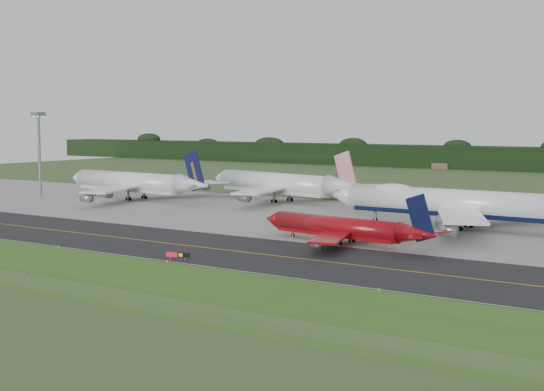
% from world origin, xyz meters
% --- Properties ---
extents(ground, '(600.00, 600.00, 0.00)m').
position_xyz_m(ground, '(0.00, 0.00, 0.00)').
color(ground, '#2F431F').
rests_on(ground, ground).
extents(grass_verge, '(400.00, 30.00, 0.01)m').
position_xyz_m(grass_verge, '(0.00, -35.00, 0.01)').
color(grass_verge, '#355A1A').
rests_on(grass_verge, ground).
extents(taxiway, '(400.00, 32.00, 0.02)m').
position_xyz_m(taxiway, '(0.00, -4.00, 0.01)').
color(taxiway, black).
rests_on(taxiway, ground).
extents(apron, '(400.00, 78.00, 0.01)m').
position_xyz_m(apron, '(0.00, 51.00, 0.01)').
color(apron, gray).
rests_on(apron, ground).
extents(taxiway_centreline, '(400.00, 0.40, 0.00)m').
position_xyz_m(taxiway_centreline, '(0.00, -4.00, 0.03)').
color(taxiway_centreline, '#C59112').
rests_on(taxiway_centreline, taxiway).
extents(taxiway_edge_line, '(400.00, 0.25, 0.00)m').
position_xyz_m(taxiway_edge_line, '(0.00, -19.50, 0.03)').
color(taxiway_edge_line, silver).
rests_on(taxiway_edge_line, taxiway).
extents(perimeter_fence, '(320.00, 0.10, 320.00)m').
position_xyz_m(perimeter_fence, '(0.00, -48.00, 1.10)').
color(perimeter_fence, slate).
rests_on(perimeter_fence, ground).
extents(jet_ba_747, '(69.26, 57.48, 17.44)m').
position_xyz_m(jet_ba_747, '(25.55, 49.90, 5.94)').
color(jet_ba_747, silver).
rests_on(jet_ba_747, ground).
extents(jet_red_737, '(42.74, 34.54, 11.54)m').
position_xyz_m(jet_red_737, '(13.87, 15.88, 3.19)').
color(jet_red_737, maroon).
rests_on(jet_red_737, ground).
extents(jet_navy_gold, '(63.75, 55.38, 16.44)m').
position_xyz_m(jet_navy_gold, '(-83.96, 57.02, 5.40)').
color(jet_navy_gold, silver).
rests_on(jet_navy_gold, ground).
extents(jet_star_tail, '(63.35, 52.12, 16.82)m').
position_xyz_m(jet_star_tail, '(-40.81, 76.76, 5.61)').
color(jet_star_tail, silver).
rests_on(jet_star_tail, ground).
extents(floodlight_mast, '(3.51, 3.51, 28.30)m').
position_xyz_m(floodlight_mast, '(-120.19, 48.70, 19.50)').
color(floodlight_mast, slate).
rests_on(floodlight_mast, ground).
extents(taxiway_sign, '(4.36, 1.62, 1.52)m').
position_xyz_m(taxiway_sign, '(-2.22, -17.98, 1.07)').
color(taxiway_sign, slate).
rests_on(taxiway_sign, ground).
extents(edge_marker_left, '(0.16, 0.16, 0.50)m').
position_xyz_m(edge_marker_left, '(-31.07, -20.50, 0.25)').
color(edge_marker_left, yellow).
rests_on(edge_marker_left, ground).
extents(edge_marker_center, '(0.16, 0.16, 0.50)m').
position_xyz_m(edge_marker_center, '(-2.52, -20.50, 0.25)').
color(edge_marker_center, yellow).
rests_on(edge_marker_center, ground).
extents(edge_marker_right, '(0.16, 0.16, 0.50)m').
position_xyz_m(edge_marker_right, '(38.90, -20.50, 0.25)').
color(edge_marker_right, yellow).
rests_on(edge_marker_right, ground).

